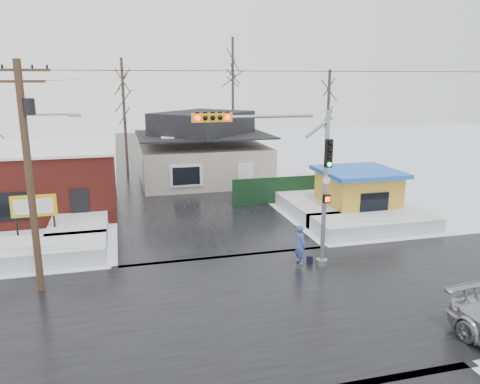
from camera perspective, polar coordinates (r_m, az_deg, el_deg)
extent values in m
plane|color=white|center=(18.04, 2.02, -13.74)|extent=(120.00, 120.00, 0.00)
cube|color=black|center=(18.04, 2.02, -13.71)|extent=(10.00, 120.00, 0.02)
cube|color=black|center=(18.04, 2.02, -13.71)|extent=(120.00, 10.00, 0.02)
cube|color=white|center=(24.08, -24.36, -6.76)|extent=(7.00, 3.00, 0.80)
cube|color=white|center=(27.34, 16.07, -3.68)|extent=(7.00, 3.00, 0.80)
cube|color=white|center=(28.54, -18.82, -3.15)|extent=(3.00, 8.00, 0.80)
cube|color=white|center=(30.74, 8.14, -1.37)|extent=(3.00, 8.00, 0.80)
cylinder|color=gray|center=(20.83, 10.31, 0.12)|extent=(0.20, 0.20, 7.00)
cylinder|color=gray|center=(21.84, 9.93, -8.46)|extent=(0.50, 0.50, 0.30)
cylinder|color=gray|center=(19.24, 2.49, 9.18)|extent=(4.60, 0.14, 0.14)
cube|color=gold|center=(18.75, -3.44, 9.05)|extent=(1.60, 0.28, 0.35)
sphere|color=#FF0C0C|center=(18.48, -5.18, 8.96)|extent=(0.20, 0.20, 0.20)
sphere|color=#FF0C0C|center=(18.72, -1.51, 9.07)|extent=(0.20, 0.20, 0.20)
cube|color=black|center=(20.32, 10.75, 4.65)|extent=(0.30, 0.22, 1.20)
sphere|color=#0CE533|center=(20.27, 10.86, 3.34)|extent=(0.18, 0.18, 0.18)
cube|color=black|center=(20.72, 10.51, -0.81)|extent=(0.30, 0.20, 0.35)
cylinder|color=#382619|center=(19.50, -24.26, 1.21)|extent=(0.28, 0.28, 9.00)
cube|color=#382619|center=(19.13, -25.48, 13.28)|extent=(2.20, 0.10, 0.10)
cube|color=#382619|center=(19.12, -25.36, 12.09)|extent=(1.80, 0.10, 0.10)
cylinder|color=black|center=(19.11, -24.34, 9.48)|extent=(0.44, 0.44, 0.60)
cylinder|color=gray|center=(19.03, -22.30, 8.75)|extent=(1.80, 0.08, 0.08)
cube|color=gray|center=(18.94, -19.56, 8.80)|extent=(0.50, 0.22, 0.12)
cube|color=maroon|center=(32.58, -25.60, 1.16)|extent=(12.00, 8.00, 4.00)
cube|color=white|center=(32.25, -25.98, 4.72)|extent=(12.20, 8.20, 0.15)
cube|color=black|center=(28.87, -26.90, -1.67)|extent=(3.00, 0.08, 1.60)
cube|color=black|center=(28.34, -18.93, -1.81)|extent=(1.00, 0.08, 2.20)
cylinder|color=black|center=(26.43, -25.53, -3.97)|extent=(0.10, 0.10, 1.80)
cylinder|color=black|center=(26.14, -21.66, -3.78)|extent=(0.10, 0.10, 1.80)
cube|color=gold|center=(25.98, -23.83, -1.56)|extent=(2.20, 0.18, 1.10)
cube|color=white|center=(25.88, -23.87, -1.62)|extent=(1.90, 0.02, 0.80)
cube|color=#B2AFA1|center=(38.52, -4.50, 3.46)|extent=(10.00, 8.00, 3.00)
cube|color=black|center=(38.17, -4.57, 7.01)|extent=(10.40, 8.40, 0.12)
pyramid|color=black|center=(38.07, -4.60, 8.44)|extent=(9.00, 7.00, 1.80)
cube|color=maroon|center=(39.72, -0.26, 8.76)|extent=(0.70, 0.70, 1.40)
cube|color=white|center=(34.30, -6.58, 1.97)|extent=(2.40, 0.12, 1.60)
cube|color=gold|center=(29.85, 14.11, -0.32)|extent=(4.00, 4.00, 2.60)
cube|color=blue|center=(29.54, 14.27, 2.41)|extent=(4.60, 4.60, 0.25)
cube|color=black|center=(28.14, 16.07, -1.28)|extent=(1.80, 0.06, 1.20)
cube|color=black|center=(32.24, 5.98, 0.32)|extent=(8.00, 0.12, 1.80)
cylinder|color=#332821|center=(41.46, -13.89, 8.71)|extent=(0.24, 0.24, 10.00)
cylinder|color=#332821|center=(44.68, -0.87, 10.72)|extent=(0.24, 0.24, 12.00)
cylinder|color=#332821|center=(39.24, 10.62, 7.88)|extent=(0.24, 0.24, 9.00)
imported|color=#445ABE|center=(21.62, 7.34, -6.40)|extent=(0.53, 0.73, 1.85)
cube|color=black|center=(21.95, 8.48, -8.22)|extent=(0.30, 0.19, 0.35)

